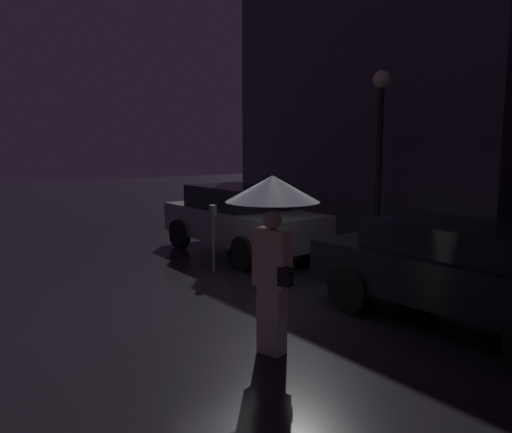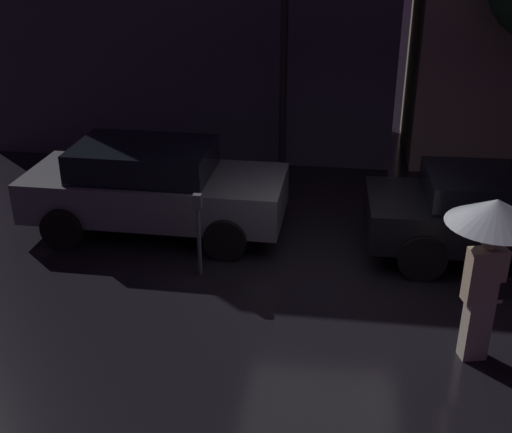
{
  "view_description": "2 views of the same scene",
  "coord_description": "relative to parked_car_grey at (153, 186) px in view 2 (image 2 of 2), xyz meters",
  "views": [
    {
      "loc": [
        6.25,
        -4.92,
        2.43
      ],
      "look_at": [
        0.02,
        -0.28,
        1.33
      ],
      "focal_mm": 35.0,
      "sensor_mm": 36.0,
      "label": 1
    },
    {
      "loc": [
        0.11,
        -8.13,
        4.88
      ],
      "look_at": [
        -1.03,
        -0.05,
        1.09
      ],
      "focal_mm": 45.0,
      "sensor_mm": 36.0,
      "label": 2
    }
  ],
  "objects": [
    {
      "name": "ground_plane",
      "position": [
        2.99,
        -1.5,
        -0.81
      ],
      "size": [
        60.0,
        60.0,
        0.0
      ],
      "primitive_type": "plane",
      "color": "black"
    },
    {
      "name": "parked_car_black",
      "position": [
        5.66,
        -0.23,
        -0.04
      ],
      "size": [
        4.35,
        1.89,
        1.4
      ],
      "rotation": [
        0.0,
        0.0,
        0.04
      ],
      "color": "black",
      "rests_on": "ground"
    },
    {
      "name": "pedestrian_with_umbrella",
      "position": [
        4.82,
        -2.9,
        0.87
      ],
      "size": [
        1.08,
        1.08,
        2.1
      ],
      "rotation": [
        0.0,
        0.0,
        3.41
      ],
      "color": "beige",
      "rests_on": "ground"
    },
    {
      "name": "parked_car_grey",
      "position": [
        0.0,
        0.0,
        0.0
      ],
      "size": [
        4.33,
        1.93,
        1.53
      ],
      "rotation": [
        0.0,
        0.0,
        -0.01
      ],
      "color": "slate",
      "rests_on": "ground"
    },
    {
      "name": "street_lamp_near",
      "position": [
        1.92,
        2.45,
        1.94
      ],
      "size": [
        0.39,
        0.39,
        4.06
      ],
      "color": "black",
      "rests_on": "ground"
    },
    {
      "name": "parking_meter",
      "position": [
        1.09,
        -1.39,
        0.0
      ],
      "size": [
        0.12,
        0.1,
        1.31
      ],
      "color": "#4C5154",
      "rests_on": "ground"
    }
  ]
}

